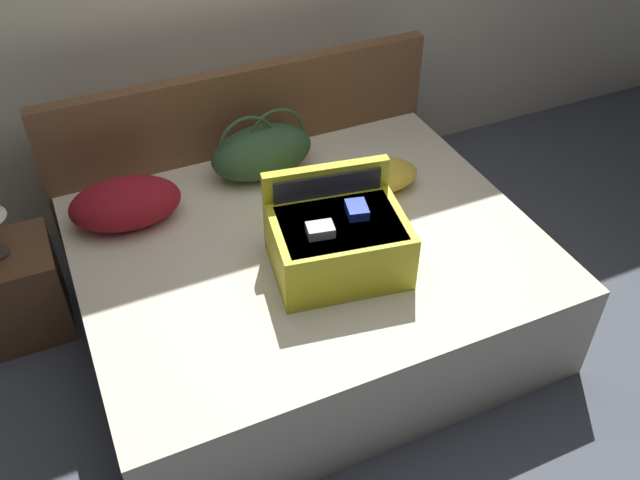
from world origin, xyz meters
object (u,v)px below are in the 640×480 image
Objects in this scene: bed at (310,283)px; pillow_near_headboard at (125,203)px; hard_case_large at (338,240)px; pillow_center_head at (368,177)px; nightstand at (13,292)px; duffel_bag at (263,151)px.

pillow_near_headboard is at bearing 146.31° from bed.
hard_case_large reaches higher than pillow_center_head.
bed is 4.31× the size of nightstand.
pillow_near_headboard is 1.13m from pillow_center_head.
bed is at bearing -33.69° from pillow_near_headboard.
hard_case_large is 1.23× the size of pillow_center_head.
bed is at bearing -150.31° from pillow_center_head.
pillow_center_head is at bearing -10.41° from nightstand.
duffel_bag is 0.53m from pillow_center_head.
duffel_bag is 0.71m from pillow_near_headboard.
duffel_bag reaches higher than pillow_center_head.
hard_case_large is at bearing -41.89° from pillow_near_headboard.
hard_case_large is 1.21× the size of pillow_near_headboard.
bed is 1.38m from nightstand.
pillow_center_head reaches higher than bed.
hard_case_large is 0.99m from pillow_near_headboard.
pillow_near_headboard reaches higher than bed.
hard_case_large is 1.57m from nightstand.
nightstand is at bearing 156.89° from bed.
duffel_bag is (-0.04, 0.77, -0.02)m from hard_case_large.
pillow_near_headboard is 1.08× the size of nightstand.
hard_case_large is at bearing -29.41° from nightstand.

